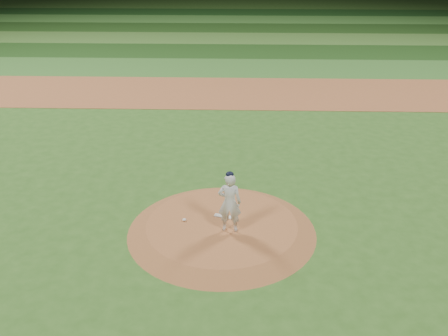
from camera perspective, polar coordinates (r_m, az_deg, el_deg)
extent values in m
plane|color=#305D1E|center=(14.74, -0.25, -7.21)|extent=(120.00, 120.00, 0.00)
cube|color=#98562F|center=(27.59, 0.82, 8.64)|extent=(70.00, 6.00, 0.02)
cube|color=#336926|center=(32.89, 1.01, 11.38)|extent=(70.00, 5.00, 0.02)
cube|color=#1A3F14|center=(37.76, 1.14, 13.21)|extent=(70.00, 5.00, 0.02)
cube|color=#3F7129|center=(42.67, 1.24, 14.61)|extent=(70.00, 5.00, 0.02)
cube|color=#1D4215|center=(47.59, 1.32, 15.73)|extent=(70.00, 5.00, 0.02)
cube|color=#3B7B2C|center=(52.52, 1.39, 16.63)|extent=(70.00, 5.00, 0.02)
cube|color=#164014|center=(57.47, 1.44, 17.39)|extent=(70.00, 5.00, 0.02)
cone|color=#9D5C30|center=(14.67, -0.26, -6.79)|extent=(5.50, 5.50, 0.25)
cube|color=white|center=(14.93, 0.04, -5.56)|extent=(0.64, 0.33, 0.03)
ellipsoid|color=silver|center=(14.78, -4.57, -5.91)|extent=(0.12, 0.12, 0.07)
imported|color=silver|center=(13.86, 0.64, -3.98)|extent=(0.67, 0.46, 1.79)
ellipsoid|color=black|center=(13.45, 0.66, -0.74)|extent=(0.22, 0.22, 0.15)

